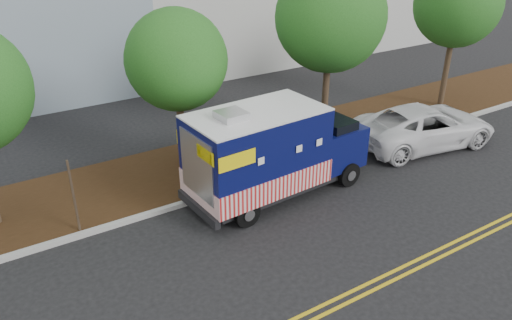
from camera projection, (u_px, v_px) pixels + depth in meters
ground at (249, 211)px, 15.51m from camera, size 120.00×120.00×0.00m
curb at (227, 190)px, 16.54m from camera, size 120.00×0.18×0.15m
mulch_strip at (199, 166)px, 18.13m from camera, size 120.00×4.00×0.15m
centerline_near at (344, 295)px, 12.14m from camera, size 120.00×0.10×0.01m
centerline_far at (351, 301)px, 11.95m from camera, size 120.00×0.10×0.01m
tree_b at (176, 60)px, 16.39m from camera, size 3.39×3.39×5.69m
tree_c at (330, 17)px, 18.28m from camera, size 4.11×4.11×6.95m
tree_d at (458, 4)px, 21.53m from camera, size 3.73×3.73×6.63m
sign_post at (74, 199)px, 13.89m from camera, size 0.06×0.06×2.40m
food_truck at (271, 155)px, 15.77m from camera, size 6.29×2.69×3.24m
white_car at (424, 126)px, 19.58m from camera, size 6.15×3.57×1.61m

